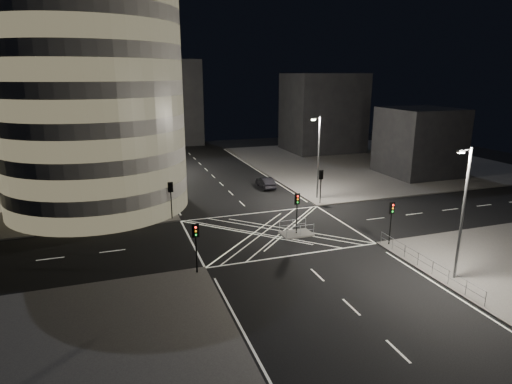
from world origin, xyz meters
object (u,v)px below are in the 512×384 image
object	(u,v)px
central_island	(296,234)
street_lamp_right_far	(318,155)
traffic_signal_nr	(391,215)
traffic_signal_island	(297,206)
street_lamp_right_near	(463,210)
traffic_signal_nl	(196,239)
street_lamp_left_near	(158,160)
traffic_signal_fr	(321,180)
sedan	(266,183)
traffic_signal_fl	(171,193)
street_lamp_left_far	(144,138)

from	to	relation	value
central_island	street_lamp_right_far	xyz separation A→B (m)	(7.44, 10.50, 5.47)
traffic_signal_nr	traffic_signal_island	xyz separation A→B (m)	(-6.80, 5.30, 0.00)
central_island	street_lamp_right_near	distance (m)	15.54
traffic_signal_nl	street_lamp_left_near	distance (m)	18.99
traffic_signal_fr	sedan	xyz separation A→B (m)	(-3.57, 9.21, -2.17)
traffic_signal_nr	traffic_signal_fr	bearing A→B (deg)	90.00
central_island	sedan	bearing A→B (deg)	79.55
central_island	traffic_signal_fl	bearing A→B (deg)	142.46
central_island	traffic_signal_nr	size ratio (longest dim) A/B	0.75
traffic_signal_nl	street_lamp_right_far	distance (m)	24.27
traffic_signal_nr	street_lamp_left_near	distance (m)	26.32
central_island	traffic_signal_fl	xyz separation A→B (m)	(-10.80, 8.30, 2.84)
central_island	street_lamp_left_far	size ratio (longest dim) A/B	0.30
traffic_signal_fr	traffic_signal_nr	bearing A→B (deg)	-90.00
traffic_signal_fr	sedan	size ratio (longest dim) A/B	0.88
traffic_signal_nl	traffic_signal_nr	world-z (taller)	same
traffic_signal_island	street_lamp_left_far	world-z (taller)	street_lamp_left_far
traffic_signal_nr	sedan	xyz separation A→B (m)	(-3.57, 22.81, -2.17)
street_lamp_right_near	sedan	size ratio (longest dim) A/B	2.21
central_island	street_lamp_right_far	bearing A→B (deg)	54.70
traffic_signal_fr	traffic_signal_island	size ratio (longest dim) A/B	1.00
street_lamp_left_near	street_lamp_right_near	xyz separation A→B (m)	(18.87, -26.00, 0.00)
traffic_signal_fr	traffic_signal_island	distance (m)	10.73
street_lamp_right_far	traffic_signal_island	bearing A→B (deg)	-125.30
traffic_signal_nr	street_lamp_left_far	bearing A→B (deg)	116.36
central_island	traffic_signal_fr	size ratio (longest dim) A/B	0.75
street_lamp_right_far	sedan	size ratio (longest dim) A/B	2.21
central_island	traffic_signal_fr	bearing A→B (deg)	50.67
traffic_signal_nr	street_lamp_left_far	world-z (taller)	street_lamp_left_far
central_island	traffic_signal_island	distance (m)	2.84
traffic_signal_nl	street_lamp_left_far	bearing A→B (deg)	90.99
central_island	traffic_signal_nl	distance (m)	12.36
traffic_signal_fr	traffic_signal_island	bearing A→B (deg)	-129.33
traffic_signal_fl	street_lamp_left_far	size ratio (longest dim) A/B	0.40
traffic_signal_fl	street_lamp_left_far	bearing A→B (deg)	91.57
traffic_signal_nl	sedan	xyz separation A→B (m)	(14.03, 22.81, -2.17)
sedan	traffic_signal_island	bearing A→B (deg)	81.35
central_island	street_lamp_right_near	size ratio (longest dim) A/B	0.30
traffic_signal_nr	street_lamp_right_near	xyz separation A→B (m)	(0.64, -7.20, 2.63)
central_island	traffic_signal_fr	xyz separation A→B (m)	(6.80, 8.30, 2.84)
traffic_signal_nl	traffic_signal_island	xyz separation A→B (m)	(10.80, 5.30, 0.00)
traffic_signal_nl	street_lamp_left_near	world-z (taller)	street_lamp_left_near
sedan	street_lamp_left_far	bearing A→B (deg)	-41.87
traffic_signal_nl	street_lamp_right_near	world-z (taller)	street_lamp_right_near
street_lamp_left_near	street_lamp_right_near	size ratio (longest dim) A/B	1.00
traffic_signal_island	traffic_signal_fr	bearing A→B (deg)	50.67
traffic_signal_fr	traffic_signal_fl	bearing A→B (deg)	180.00
traffic_signal_nl	traffic_signal_fr	world-z (taller)	same
traffic_signal_nr	street_lamp_right_near	world-z (taller)	street_lamp_right_near
traffic_signal_nr	street_lamp_right_far	distance (m)	16.03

